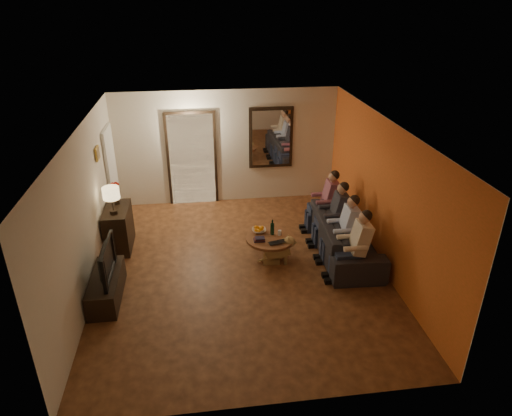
{
  "coord_description": "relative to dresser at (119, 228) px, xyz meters",
  "views": [
    {
      "loc": [
        -0.67,
        -6.88,
        4.55
      ],
      "look_at": [
        0.3,
        0.3,
        1.05
      ],
      "focal_mm": 32.0,
      "sensor_mm": 36.0,
      "label": 1
    }
  ],
  "objects": [
    {
      "name": "ceiling",
      "position": [
        2.25,
        -1.09,
        2.19
      ],
      "size": [
        5.0,
        6.0,
        0.01
      ],
      "primitive_type": "cube",
      "color": "white",
      "rests_on": "back_wall"
    },
    {
      "name": "book_stack",
      "position": [
        2.59,
        -0.9,
        0.07
      ],
      "size": [
        0.2,
        0.15,
        0.07
      ],
      "primitive_type": null,
      "color": "black",
      "rests_on": "coffee_table"
    },
    {
      "name": "door_trim",
      "position": [
        1.45,
        1.88,
        0.64
      ],
      "size": [
        1.12,
        0.04,
        2.22
      ],
      "primitive_type": "cube",
      "color": "black",
      "rests_on": "floor"
    },
    {
      "name": "fridge_glimpse",
      "position": [
        1.7,
        1.9,
        0.49
      ],
      "size": [
        0.45,
        0.03,
        1.7
      ],
      "primitive_type": "cube",
      "color": "silver",
      "rests_on": "floor"
    },
    {
      "name": "front_wall",
      "position": [
        2.25,
        -4.09,
        0.89
      ],
      "size": [
        5.0,
        0.02,
        2.6
      ],
      "primitive_type": "cube",
      "color": "beige",
      "rests_on": "floor"
    },
    {
      "name": "kitchen_doorway",
      "position": [
        1.45,
        1.89,
        0.64
      ],
      "size": [
        1.0,
        0.06,
        2.1
      ],
      "primitive_type": "cube",
      "color": "#FFE0A5",
      "rests_on": "floor"
    },
    {
      "name": "laptop",
      "position": [
        2.91,
        -1.08,
        0.05
      ],
      "size": [
        0.37,
        0.29,
        0.03
      ],
      "primitive_type": "imported",
      "rotation": [
        0.0,
        0.0,
        0.27
      ],
      "color": "black",
      "rests_on": "coffee_table"
    },
    {
      "name": "back_wall",
      "position": [
        2.25,
        1.91,
        0.89
      ],
      "size": [
        5.0,
        0.02,
        2.6
      ],
      "primitive_type": "cube",
      "color": "beige",
      "rests_on": "floor"
    },
    {
      "name": "dresser",
      "position": [
        0.0,
        0.0,
        0.0
      ],
      "size": [
        0.45,
        0.92,
        0.82
      ],
      "primitive_type": "cube",
      "color": "black",
      "rests_on": "floor"
    },
    {
      "name": "wine_glass",
      "position": [
        2.99,
        -0.75,
        0.09
      ],
      "size": [
        0.06,
        0.06,
        0.1
      ],
      "primitive_type": "cylinder",
      "color": "silver",
      "rests_on": "coffee_table"
    },
    {
      "name": "framed_art",
      "position": [
        -0.22,
        0.21,
        1.44
      ],
      "size": [
        0.03,
        0.28,
        0.24
      ],
      "primitive_type": "cube",
      "color": "#B28C33",
      "rests_on": "left_wall"
    },
    {
      "name": "white_door",
      "position": [
        -0.21,
        1.21,
        0.61
      ],
      "size": [
        0.06,
        0.85,
        2.04
      ],
      "primitive_type": "cube",
      "color": "white",
      "rests_on": "floor"
    },
    {
      "name": "coffee_table",
      "position": [
        2.81,
        -0.8,
        -0.19
      ],
      "size": [
        1.05,
        1.05,
        0.45
      ],
      "primitive_type": "cylinder",
      "rotation": [
        0.0,
        0.0,
        -0.18
      ],
      "color": "brown",
      "rests_on": "floor"
    },
    {
      "name": "person_c",
      "position": [
        4.14,
        -0.43,
        0.19
      ],
      "size": [
        0.6,
        0.4,
        1.2
      ],
      "primitive_type": null,
      "color": "tan",
      "rests_on": "sofa"
    },
    {
      "name": "tv",
      "position": [
        0.0,
        -1.64,
        0.29
      ],
      "size": [
        0.99,
        0.13,
        0.57
      ],
      "primitive_type": "imported",
      "rotation": [
        0.0,
        0.0,
        1.57
      ],
      "color": "black",
      "rests_on": "tv_stand"
    },
    {
      "name": "mirror_glass",
      "position": [
        3.25,
        1.84,
        1.09
      ],
      "size": [
        0.86,
        0.02,
        1.26
      ],
      "primitive_type": "cube",
      "color": "white",
      "rests_on": "back_wall"
    },
    {
      "name": "person_b",
      "position": [
        4.14,
        -1.03,
        0.19
      ],
      "size": [
        0.6,
        0.4,
        1.2
      ],
      "primitive_type": null,
      "color": "tan",
      "rests_on": "sofa"
    },
    {
      "name": "wine_bottle",
      "position": [
        2.86,
        -0.7,
        0.19
      ],
      "size": [
        0.07,
        0.07,
        0.31
      ],
      "primitive_type": null,
      "color": "black",
      "rests_on": "coffee_table"
    },
    {
      "name": "mirror_frame",
      "position": [
        3.25,
        1.87,
        1.09
      ],
      "size": [
        1.0,
        0.05,
        1.4
      ],
      "primitive_type": "cube",
      "color": "black",
      "rests_on": "back_wall"
    },
    {
      "name": "person_d",
      "position": [
        4.14,
        0.17,
        0.19
      ],
      "size": [
        0.6,
        0.4,
        1.2
      ],
      "primitive_type": null,
      "color": "tan",
      "rests_on": "sofa"
    },
    {
      "name": "oranges",
      "position": [
        2.63,
        -0.58,
        0.14
      ],
      "size": [
        0.2,
        0.2,
        0.08
      ],
      "primitive_type": null,
      "color": "orange",
      "rests_on": "bowl"
    },
    {
      "name": "person_a",
      "position": [
        4.14,
        -1.63,
        0.19
      ],
      "size": [
        0.6,
        0.4,
        1.2
      ],
      "primitive_type": null,
      "color": "tan",
      "rests_on": "sofa"
    },
    {
      "name": "bowl",
      "position": [
        2.63,
        -0.58,
        0.07
      ],
      "size": [
        0.26,
        0.26,
        0.06
      ],
      "primitive_type": "imported",
      "color": "white",
      "rests_on": "coffee_table"
    },
    {
      "name": "orange_accent",
      "position": [
        4.74,
        -1.09,
        0.89
      ],
      "size": [
        0.01,
        6.0,
        2.6
      ],
      "primitive_type": "cube",
      "color": "orange",
      "rests_on": "right_wall"
    },
    {
      "name": "sofa",
      "position": [
        4.24,
        -0.73,
        -0.06
      ],
      "size": [
        2.47,
        1.07,
        0.71
      ],
      "primitive_type": "imported",
      "rotation": [
        0.0,
        0.0,
        1.52
      ],
      "color": "black",
      "rests_on": "floor"
    },
    {
      "name": "table_lamp",
      "position": [
        0.0,
        -0.22,
        0.68
      ],
      "size": [
        0.3,
        0.3,
        0.54
      ],
      "primitive_type": null,
      "color": "beige",
      "rests_on": "dresser"
    },
    {
      "name": "flower_vase",
      "position": [
        0.0,
        0.22,
        0.63
      ],
      "size": [
        0.14,
        0.14,
        0.44
      ],
      "primitive_type": null,
      "color": "red",
      "rests_on": "dresser"
    },
    {
      "name": "left_wall",
      "position": [
        -0.25,
        -1.09,
        0.89
      ],
      "size": [
        0.02,
        6.0,
        2.6
      ],
      "primitive_type": "cube",
      "color": "beige",
      "rests_on": "floor"
    },
    {
      "name": "art_canvas",
      "position": [
        -0.21,
        0.21,
        1.44
      ],
      "size": [
        0.01,
        0.22,
        0.18
      ],
      "primitive_type": "cube",
      "color": "brown",
      "rests_on": "left_wall"
    },
    {
      "name": "right_wall",
      "position": [
        4.75,
        -1.09,
        0.89
      ],
      "size": [
        0.02,
        6.0,
        2.6
      ],
      "primitive_type": "cube",
      "color": "beige",
      "rests_on": "floor"
    },
    {
      "name": "tv_stand",
      "position": [
        0.0,
        -1.64,
        -0.2
      ],
      "size": [
        0.45,
        1.24,
        0.41
      ],
      "primitive_type": "cube",
      "color": "black",
      "rests_on": "floor"
    },
    {
      "name": "floor",
      "position": [
        2.25,
        -1.09,
        -0.41
      ],
      "size": [
        5.0,
        6.0,
        0.01
      ],
      "primitive_type": "cube",
      "color": "#452412",
      "rests_on": "ground"
    },
    {
      "name": "dog",
      "position": [
        2.91,
        -0.97,
        -0.13
      ],
      "size": [
        0.59,
        0.31,
        0.56
      ],
      "primitive_type": null,
      "rotation": [
        0.0,
        0.0,
        -0.13
      ],
      "color": "#9F8349",
      "rests_on": "floor"
    }
  ]
}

